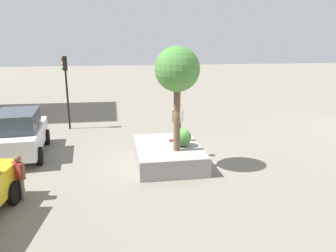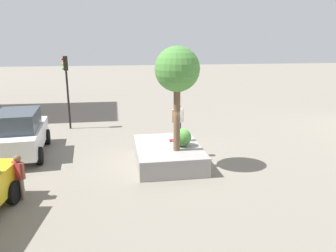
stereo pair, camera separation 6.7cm
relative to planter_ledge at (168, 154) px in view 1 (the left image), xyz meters
The scene contains 9 objects.
ground_plane 0.53m from the planter_ledge, 40.00° to the left, with size 120.00×120.00×0.00m, color gray.
planter_ledge is the anchor object (origin of this frame).
plaza_tree 3.85m from the planter_ledge, 159.43° to the right, with size 1.84×1.84×4.36m.
boxwood_shrub 1.03m from the planter_ledge, 105.25° to the right, with size 0.79×0.79×0.79m, color #4C8C3D.
skateboard 0.94m from the planter_ledge, 42.36° to the right, with size 0.24×0.81×0.07m.
skateboarder 1.68m from the planter_ledge, 42.36° to the right, with size 0.31×0.56×1.70m.
sedan_parked 7.13m from the planter_ledge, 73.19° to the left, with size 4.87×2.52×2.20m.
traffic_light_corner 8.91m from the planter_ledge, 37.12° to the left, with size 0.33×0.37×4.47m.
pedestrian_crossing 6.22m from the planter_ledge, 115.23° to the left, with size 0.42×0.45×1.62m.
Camera 1 is at (-13.91, 2.05, 5.36)m, focal length 34.71 mm.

